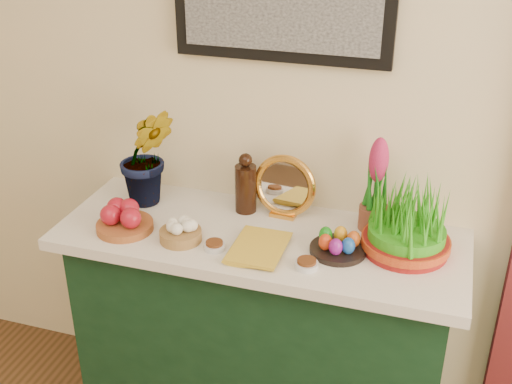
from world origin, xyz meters
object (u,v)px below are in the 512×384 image
Objects in this scene: sideboard at (260,339)px; wheatgrass_sabzeh at (408,224)px; hyacinth_green at (146,141)px; book at (233,243)px; mirror at (285,187)px.

wheatgrass_sabzeh is (0.48, 0.03, 0.57)m from sideboard.
hyacinth_green is at bearing 176.04° from wheatgrass_sabzeh.
sideboard is at bearing 64.20° from book.
sideboard is at bearing -38.96° from hyacinth_green.
wheatgrass_sabzeh reaches higher than mirror.
hyacinth_green is 0.51m from book.
book is 0.57m from wheatgrass_sabzeh.
sideboard is at bearing -106.29° from mirror.
mirror reaches higher than book.
wheatgrass_sabzeh is at bearing -15.15° from mirror.
book is (-0.06, -0.12, 0.48)m from sideboard.
mirror is 1.02× the size of book.
sideboard is 0.50m from book.
hyacinth_green is at bearing 168.39° from sideboard.
hyacinth_green reaches higher than book.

